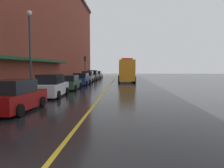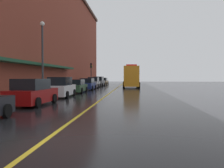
# 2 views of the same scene
# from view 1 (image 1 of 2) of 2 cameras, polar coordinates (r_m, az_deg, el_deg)

# --- Properties ---
(ground_plane) EXTENTS (112.00, 112.00, 0.00)m
(ground_plane) POSITION_cam_1_polar(r_m,az_deg,el_deg) (28.37, -0.67, -0.40)
(ground_plane) COLOR black
(sidewalk_left) EXTENTS (2.40, 70.00, 0.15)m
(sidewalk_left) POSITION_cam_1_polar(r_m,az_deg,el_deg) (29.43, -12.81, -0.19)
(sidewalk_left) COLOR #ADA8A0
(sidewalk_left) RESTS_ON ground
(lane_center_stripe) EXTENTS (0.16, 70.00, 0.01)m
(lane_center_stripe) POSITION_cam_1_polar(r_m,az_deg,el_deg) (28.37, -0.67, -0.39)
(lane_center_stripe) COLOR gold
(lane_center_stripe) RESTS_ON ground
(brick_building_left) EXTENTS (13.62, 64.00, 17.56)m
(brick_building_left) POSITION_cam_1_polar(r_m,az_deg,el_deg) (31.96, -27.02, 15.50)
(brick_building_left) COLOR brown
(brick_building_left) RESTS_ON ground
(parked_car_1) EXTENTS (2.20, 4.31, 1.74)m
(parked_car_1) POSITION_cam_1_polar(r_m,az_deg,el_deg) (12.70, -24.45, -3.08)
(parked_car_1) COLOR maroon
(parked_car_1) RESTS_ON ground
(parked_car_2) EXTENTS (2.17, 4.52, 1.84)m
(parked_car_2) POSITION_cam_1_polar(r_m,az_deg,el_deg) (18.13, -15.81, -0.59)
(parked_car_2) COLOR silver
(parked_car_2) RESTS_ON ground
(parked_car_3) EXTENTS (2.13, 4.47, 1.55)m
(parked_car_3) POSITION_cam_1_polar(r_m,az_deg,el_deg) (23.74, -11.29, 0.35)
(parked_car_3) COLOR #2D5133
(parked_car_3) RESTS_ON ground
(parked_car_4) EXTENTS (2.08, 4.33, 1.64)m
(parked_car_4) POSITION_cam_1_polar(r_m,az_deg,el_deg) (29.47, -8.15, 1.23)
(parked_car_4) COLOR navy
(parked_car_4) RESTS_ON ground
(parked_car_5) EXTENTS (2.10, 4.54, 1.79)m
(parked_car_5) POSITION_cam_1_polar(r_m,az_deg,el_deg) (35.55, -6.43, 1.89)
(parked_car_5) COLOR silver
(parked_car_5) RESTS_ON ground
(parked_car_6) EXTENTS (2.12, 4.46, 1.88)m
(parked_car_6) POSITION_cam_1_polar(r_m,az_deg,el_deg) (40.78, -5.06, 2.27)
(parked_car_6) COLOR #595B60
(parked_car_6) RESTS_ON ground
(parked_car_7) EXTENTS (2.14, 4.32, 1.64)m
(parked_car_7) POSITION_cam_1_polar(r_m,az_deg,el_deg) (46.70, -3.99, 2.42)
(parked_car_7) COLOR #A5844C
(parked_car_7) RESTS_ON ground
(utility_truck) EXTENTS (2.93, 7.58, 3.81)m
(utility_truck) POSITION_cam_1_polar(r_m,az_deg,el_deg) (35.83, 3.83, 3.49)
(utility_truck) COLOR orange
(utility_truck) RESTS_ON ground
(parking_meter_1) EXTENTS (0.14, 0.18, 1.33)m
(parking_meter_1) POSITION_cam_1_polar(r_m,az_deg,el_deg) (46.72, -5.78, 2.77)
(parking_meter_1) COLOR #4C4C51
(parking_meter_1) RESTS_ON sidewalk_left
(parking_meter_2) EXTENTS (0.14, 0.18, 1.33)m
(parking_meter_2) POSITION_cam_1_polar(r_m,az_deg,el_deg) (37.39, -8.03, 2.34)
(parking_meter_2) COLOR #4C4C51
(parking_meter_2) RESTS_ON sidewalk_left
(street_lamp_left) EXTENTS (0.44, 0.44, 6.94)m
(street_lamp_left) POSITION_cam_1_polar(r_m,az_deg,el_deg) (19.45, -20.94, 10.08)
(street_lamp_left) COLOR #33383D
(street_lamp_left) RESTS_ON sidewalk_left
(traffic_light_near) EXTENTS (0.38, 0.36, 4.30)m
(traffic_light_near) POSITION_cam_1_polar(r_m,az_deg,el_deg) (40.19, -7.18, 5.48)
(traffic_light_near) COLOR #232326
(traffic_light_near) RESTS_ON sidewalk_left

